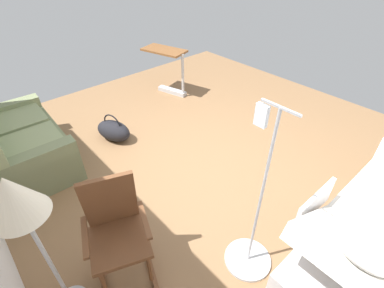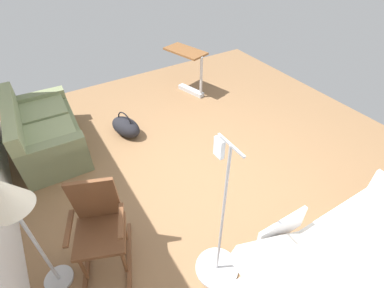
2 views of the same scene
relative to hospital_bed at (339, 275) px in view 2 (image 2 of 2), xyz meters
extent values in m
plane|color=olive|center=(2.02, 0.19, -0.31)|extent=(6.60, 6.60, 0.00)
cube|color=silver|center=(0.00, 0.01, -0.13)|extent=(0.90, 1.94, 0.35)
cube|color=white|center=(-0.01, -0.47, 0.11)|extent=(0.93, 1.17, 0.14)
ellipsoid|color=white|center=(0.01, 0.69, 0.58)|extent=(0.35, 0.49, 0.36)
cube|color=silver|center=(0.51, 0.31, 0.32)|extent=(0.04, 0.56, 0.28)
cylinder|color=black|center=(0.35, -0.80, -0.26)|extent=(0.10, 0.10, 0.10)
cube|color=#737D57|center=(3.65, 1.85, -0.08)|extent=(1.63, 0.91, 0.45)
cube|color=gray|center=(3.29, 1.82, 0.18)|extent=(0.69, 0.67, 0.10)
cube|color=gray|center=(4.02, 1.80, 0.18)|extent=(0.69, 0.67, 0.10)
cube|color=gray|center=(3.67, 2.19, 0.34)|extent=(1.60, 0.22, 0.40)
cube|color=#737D57|center=(2.94, 1.87, -0.01)|extent=(0.21, 0.86, 0.60)
cube|color=#737D57|center=(4.36, 1.83, -0.01)|extent=(0.21, 0.86, 0.60)
cube|color=brown|center=(1.52, 1.93, -0.28)|extent=(0.72, 0.32, 0.05)
cube|color=brown|center=(1.36, 1.53, -0.28)|extent=(0.72, 0.32, 0.05)
cylinder|color=brown|center=(1.20, 1.62, -0.06)|extent=(0.04, 0.04, 0.40)
cylinder|color=brown|center=(1.34, 1.97, -0.06)|extent=(0.04, 0.04, 0.40)
cylinder|color=brown|center=(1.54, 1.48, -0.06)|extent=(0.04, 0.04, 0.40)
cylinder|color=brown|center=(1.68, 1.84, -0.06)|extent=(0.04, 0.04, 0.40)
cube|color=brown|center=(1.44, 1.73, 0.14)|extent=(0.60, 0.62, 0.04)
cube|color=brown|center=(1.62, 1.65, 0.44)|extent=(0.27, 0.45, 0.60)
cube|color=brown|center=(1.34, 1.52, 0.36)|extent=(0.38, 0.18, 0.03)
cube|color=brown|center=(1.50, 1.95, 0.36)|extent=(0.38, 0.18, 0.03)
cylinder|color=#B2B5BA|center=(1.49, 2.22, -0.29)|extent=(0.28, 0.28, 0.03)
cylinder|color=#B2B5BA|center=(1.49, 2.22, 0.30)|extent=(0.03, 0.03, 1.15)
cone|color=silver|center=(1.49, 2.22, 1.02)|extent=(0.34, 0.34, 0.30)
cube|color=#B2B5BA|center=(4.00, -0.87, -0.27)|extent=(0.61, 0.28, 0.08)
cylinder|color=black|center=(3.76, -0.95, -0.28)|extent=(0.07, 0.07, 0.06)
cylinder|color=black|center=(4.25, -0.80, -0.28)|extent=(0.07, 0.07, 0.06)
cylinder|color=#B2B5BA|center=(3.76, -0.95, 0.14)|extent=(0.05, 0.05, 0.74)
cube|color=brown|center=(4.14, -0.83, 0.51)|extent=(0.88, 0.61, 0.04)
ellipsoid|color=black|center=(3.38, 0.75, -0.16)|extent=(0.63, 0.49, 0.30)
torus|color=black|center=(3.38, 0.75, -0.03)|extent=(0.29, 0.12, 0.30)
cylinder|color=#B2B5BA|center=(0.75, 0.81, -0.29)|extent=(0.44, 0.44, 0.03)
cylinder|color=#B2B5BA|center=(0.75, 0.81, 0.55)|extent=(0.02, 0.02, 1.65)
cube|color=#B2B5BA|center=(0.75, 0.81, 1.37)|extent=(0.28, 0.02, 0.02)
cube|color=white|center=(0.87, 0.81, 1.26)|extent=(0.09, 0.04, 0.16)
camera|label=1|loc=(0.02, 2.19, 2.21)|focal=26.06mm
camera|label=2|loc=(-0.32, 1.77, 2.57)|focal=26.46mm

